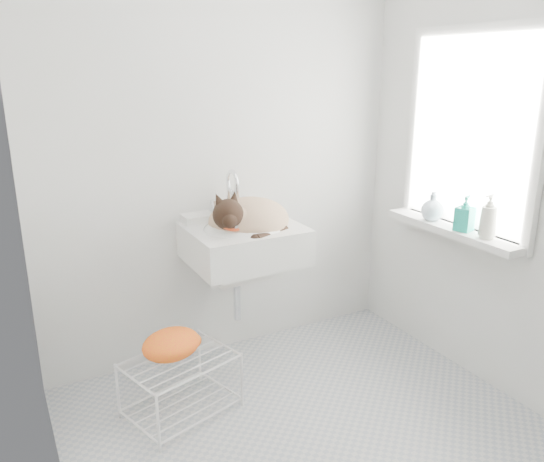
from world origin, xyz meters
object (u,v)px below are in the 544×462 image
cat (247,220)px  bottle_a (486,238)px  wire_rack (181,386)px  bottle_c (431,220)px  bottle_b (463,231)px  sink (244,226)px

cat → bottle_a: cat is taller
wire_rack → bottle_c: bottle_c is taller
cat → wire_rack: size_ratio=0.99×
cat → bottle_c: bearing=-27.1°
bottle_b → bottle_a: bearing=-90.0°
bottle_a → bottle_c: (0.00, 0.39, 0.00)m
bottle_b → bottle_c: size_ratio=1.16×
sink → bottle_b: sink is taller
bottle_b → bottle_c: 0.24m
sink → bottle_c: size_ratio=3.72×
bottle_b → wire_rack: bearing=166.8°
cat → bottle_b: bearing=-38.0°
wire_rack → bottle_a: 1.73m
cat → bottle_c: cat is taller
bottle_a → bottle_c: bottle_a is taller
wire_rack → cat: bearing=27.2°
wire_rack → bottle_c: 1.65m
sink → wire_rack: sink is taller
wire_rack → bottle_a: (1.49, -0.50, 0.70)m
wire_rack → bottle_c: size_ratio=3.09×
cat → bottle_b: size_ratio=2.64×
wire_rack → bottle_a: bottle_a is taller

